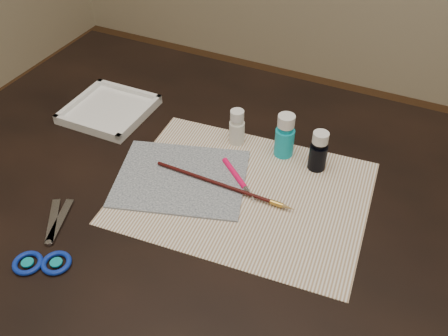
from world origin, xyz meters
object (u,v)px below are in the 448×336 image
at_px(paper, 244,192).
at_px(canvas, 181,178).
at_px(paint_bottle_white, 237,127).
at_px(paint_bottle_cyan, 285,136).
at_px(scissors, 47,235).
at_px(paint_bottle_navy, 319,151).
at_px(palette_tray, 109,109).

xyz_separation_m(paper, canvas, (-0.13, -0.02, 0.00)).
height_order(paint_bottle_white, paint_bottle_cyan, paint_bottle_cyan).
height_order(paint_bottle_cyan, scissors, paint_bottle_cyan).
bearing_deg(paint_bottle_cyan, paint_bottle_white, -177.66).
xyz_separation_m(paper, scissors, (-0.27, -0.25, 0.00)).
height_order(paper, scissors, scissors).
bearing_deg(scissors, paint_bottle_navy, -76.79).
height_order(scissors, palette_tray, palette_tray).
xyz_separation_m(paint_bottle_cyan, scissors, (-0.29, -0.39, -0.04)).
bearing_deg(paint_bottle_navy, paper, -128.57).
bearing_deg(paint_bottle_cyan, scissors, -126.71).
xyz_separation_m(canvas, paint_bottle_navy, (0.23, 0.15, 0.04)).
relative_size(paper, canvas, 1.85).
xyz_separation_m(scissors, palette_tray, (-0.12, 0.36, 0.01)).
xyz_separation_m(paper, paint_bottle_cyan, (0.03, 0.14, 0.05)).
xyz_separation_m(canvas, palette_tray, (-0.26, 0.13, 0.01)).
distance_m(paint_bottle_white, scissors, 0.43).
distance_m(scissors, palette_tray, 0.38).
relative_size(paper, palette_tray, 2.61).
bearing_deg(paint_bottle_navy, scissors, -134.11).
height_order(paint_bottle_white, palette_tray, paint_bottle_white).
distance_m(canvas, palette_tray, 0.29).
xyz_separation_m(paper, paint_bottle_white, (-0.08, 0.14, 0.04)).
bearing_deg(canvas, paper, 8.08).
height_order(paint_bottle_navy, palette_tray, paint_bottle_navy).
bearing_deg(canvas, palette_tray, 153.67).
relative_size(canvas, paint_bottle_navy, 2.86).
xyz_separation_m(paint_bottle_white, paint_bottle_cyan, (0.10, 0.00, 0.01)).
bearing_deg(palette_tray, paint_bottle_white, 4.84).
bearing_deg(paint_bottle_cyan, canvas, -134.03).
bearing_deg(paint_bottle_white, canvas, -107.78).
relative_size(paper, scissors, 2.39).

